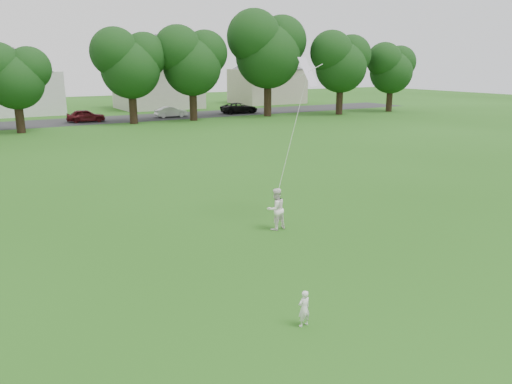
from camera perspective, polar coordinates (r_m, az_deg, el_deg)
ground at (r=12.03m, az=2.43°, el=-13.15°), size 160.00×160.00×0.00m
street at (r=51.54m, az=-24.12°, el=7.11°), size 90.00×7.00×0.01m
toddler at (r=11.17m, az=5.51°, el=-13.11°), size 0.32×0.22×0.84m
older_boy at (r=17.10m, az=2.29°, el=-1.95°), size 0.75×0.61×1.46m
kite at (r=17.19m, az=4.15°, el=6.44°), size 1.37×1.03×4.87m
tree_row at (r=45.65m, az=-19.59°, el=14.53°), size 79.99×8.70×11.17m
house_row at (r=61.18m, az=-25.87°, el=12.51°), size 77.36×13.90×10.58m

